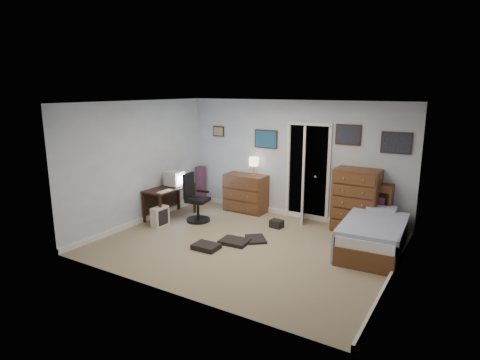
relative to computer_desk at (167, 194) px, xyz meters
name	(u,v)px	position (x,y,z in m)	size (l,w,h in m)	color
floor	(246,246)	(2.28, -0.54, -0.52)	(5.00, 4.00, 0.02)	tan
computer_desk	(167,194)	(0.00, 0.00, 0.00)	(0.56, 1.17, 0.67)	black
crt_monitor	(175,179)	(0.10, 0.15, 0.32)	(0.35, 0.33, 0.32)	beige
keyboard	(165,191)	(0.26, -0.35, 0.16)	(0.13, 0.36, 0.02)	beige
pc_tower	(160,217)	(0.28, -0.55, -0.31)	(0.19, 0.38, 0.40)	beige
office_chair	(195,203)	(0.70, 0.09, -0.12)	(0.56, 0.56, 1.02)	black
media_stack	(201,185)	(-0.04, 1.27, -0.07)	(0.18, 0.18, 0.89)	maroon
low_dresser	(246,193)	(1.24, 1.24, -0.09)	(0.95, 0.48, 0.85)	#56371B
table_lamp	(254,162)	(1.44, 1.24, 0.64)	(0.22, 0.22, 0.41)	gold
doorway	(313,170)	(2.63, 1.74, 0.49)	(0.96, 1.12, 2.05)	black
tall_dresser	(356,200)	(3.73, 1.21, 0.10)	(0.84, 0.49, 1.24)	#56371B
headboard_bookcase	(363,205)	(3.83, 1.33, 0.00)	(1.09, 0.30, 0.97)	#56371B
bed	(373,235)	(4.27, 0.39, -0.23)	(1.09, 1.90, 0.60)	#56371B
wall_posters	(319,138)	(2.85, 1.44, 1.23)	(4.38, 0.04, 0.60)	#331E11
floor_clutter	(238,239)	(2.06, -0.44, -0.47)	(1.04, 1.92, 0.16)	black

